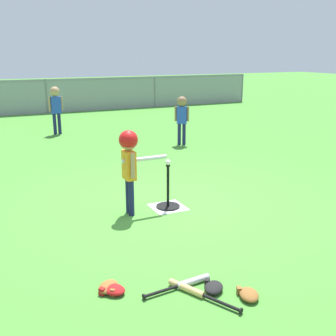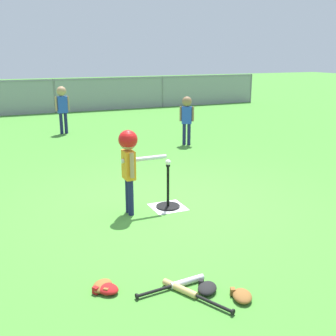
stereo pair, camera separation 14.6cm
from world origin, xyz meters
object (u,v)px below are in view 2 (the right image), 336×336
Objects in this scene: batting_tee at (168,201)px; spare_bat_silver at (180,283)px; spare_bat_wood at (187,292)px; fielder_deep_center at (187,114)px; baseball_on_tee at (168,162)px; glove_tossed_aside at (242,296)px; fielder_near_left at (62,103)px; batter_child at (129,155)px; glove_outfield_drop at (106,289)px; glove_near_bats at (102,286)px; glove_by_plate at (207,288)px.

batting_tee is 1.95m from spare_bat_silver.
fielder_deep_center is at bearing 63.89° from spare_bat_wood.
glove_tossed_aside is (-0.29, -2.22, -0.59)m from baseball_on_tee.
batting_tee is 5.90m from fielder_near_left.
fielder_near_left is (-0.35, 5.85, 0.14)m from baseball_on_tee.
batter_child reaches higher than glove_outfield_drop.
baseball_on_tee is at bearing 50.25° from glove_near_bats.
glove_by_plate is 0.99× the size of glove_outfield_drop.
spare_bat_wood is 0.74m from glove_near_bats.
spare_bat_silver is 2.47× the size of glove_outfield_drop.
fielder_near_left is at bearing 93.39° from baseball_on_tee.
batter_child is 2.13m from glove_by_plate.
glove_outfield_drop is at bearing -128.36° from batting_tee.
batting_tee is at bearing 0.30° from batter_child.
glove_tossed_aside is 1.16m from glove_outfield_drop.
baseball_on_tee is 0.55m from batter_child.
spare_bat_wood is at bearing -109.22° from batting_tee.
batting_tee is at bearing -119.77° from fielder_deep_center.
fielder_near_left reaches higher than fielder_deep_center.
glove_outfield_drop is (-0.81, 0.34, 0.00)m from glove_by_plate.
fielder_deep_center is 3.98× the size of glove_outfield_drop.
baseball_on_tee is at bearing 90.00° from batting_tee.
fielder_near_left reaches higher than baseball_on_tee.
glove_by_plate is (-0.50, -2.00, -0.59)m from baseball_on_tee.
glove_near_bats reaches higher than spare_bat_silver.
fielder_deep_center reaches higher than baseball_on_tee.
spare_bat_wood is (-0.00, -0.14, 0.00)m from spare_bat_silver.
spare_bat_wood is 2.45× the size of glove_outfield_drop.
batter_child is 1.94m from glove_near_bats.
baseball_on_tee is 0.07× the size of fielder_deep_center.
fielder_near_left is at bearing 88.19° from batter_child.
batter_child is (-0.53, -0.00, 0.15)m from baseball_on_tee.
batter_child is 1.98m from spare_bat_silver.
fielder_near_left is 1.80× the size of spare_bat_wood.
spare_bat_silver is (-0.34, -7.69, -0.74)m from fielder_near_left.
fielder_deep_center is 6.05m from glove_outfield_drop.
glove_tossed_aside is at bearing -97.51° from baseball_on_tee.
batter_child reaches higher than glove_tossed_aside.
fielder_deep_center is at bearing 65.58° from glove_by_plate.
glove_by_plate reaches higher than spare_bat_wood.
batting_tee is 3.97m from fielder_deep_center.
spare_bat_wood is (-2.63, -5.37, -0.67)m from fielder_deep_center.
fielder_deep_center reaches higher than glove_tossed_aside.
glove_near_bats is at bearing 154.30° from glove_by_plate.
glove_by_plate is at bearing -23.00° from glove_outfield_drop.
batter_child is at bearing -179.70° from baseball_on_tee.
glove_outfield_drop is (-0.78, -1.65, -0.74)m from batter_child.
batter_child is 0.92× the size of fielder_near_left.
fielder_near_left reaches higher than glove_outfield_drop.
glove_near_bats is (-0.64, 0.37, 0.01)m from spare_bat_wood.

